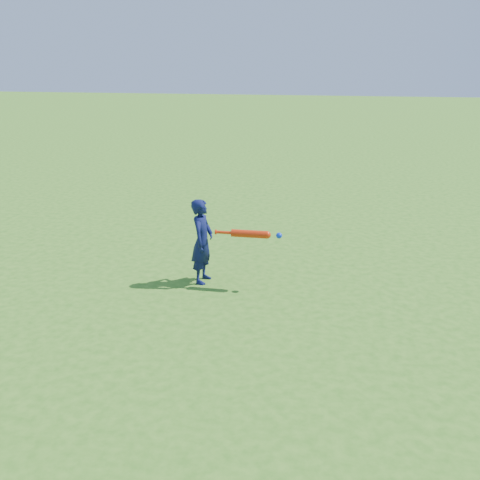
% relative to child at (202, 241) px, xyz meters
% --- Properties ---
extents(ground, '(80.00, 80.00, 0.00)m').
position_rel_child_xyz_m(ground, '(0.39, 0.31, -0.56)').
color(ground, '#326E1A').
rests_on(ground, ground).
extents(child, '(0.30, 0.43, 1.12)m').
position_rel_child_xyz_m(child, '(0.00, 0.00, 0.00)').
color(child, '#0E1342').
rests_on(child, ground).
extents(bat_swing, '(0.86, 0.11, 0.10)m').
position_rel_child_xyz_m(bat_swing, '(0.67, -0.04, 0.16)').
color(bat_swing, red).
rests_on(bat_swing, ground).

